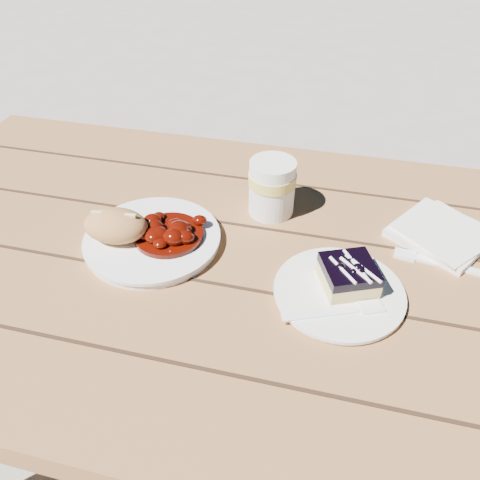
% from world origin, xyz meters
% --- Properties ---
extents(picnic_table, '(2.00, 1.55, 0.75)m').
position_xyz_m(picnic_table, '(0.00, -0.00, 0.59)').
color(picnic_table, brown).
rests_on(picnic_table, ground).
extents(main_plate, '(0.23, 0.23, 0.02)m').
position_xyz_m(main_plate, '(-0.43, -0.01, 0.76)').
color(main_plate, white).
rests_on(main_plate, picnic_table).
extents(goulash_stew, '(0.12, 0.12, 0.04)m').
position_xyz_m(goulash_stew, '(-0.40, -0.00, 0.79)').
color(goulash_stew, '#450902').
rests_on(goulash_stew, main_plate).
extents(bread_roll, '(0.12, 0.09, 0.06)m').
position_xyz_m(bread_roll, '(-0.49, -0.03, 0.79)').
color(bread_roll, '#B87F47').
rests_on(bread_roll, main_plate).
extents(dessert_plate, '(0.20, 0.20, 0.01)m').
position_xyz_m(dessert_plate, '(-0.10, -0.06, 0.76)').
color(dessert_plate, white).
rests_on(dessert_plate, picnic_table).
extents(blueberry_cake, '(0.10, 0.10, 0.05)m').
position_xyz_m(blueberry_cake, '(-0.09, -0.04, 0.78)').
color(blueberry_cake, '#E4CA7C').
rests_on(blueberry_cake, dessert_plate).
extents(fork_dessert, '(0.16, 0.08, 0.00)m').
position_xyz_m(fork_dessert, '(-0.12, -0.11, 0.76)').
color(fork_dessert, white).
rests_on(fork_dessert, dessert_plate).
extents(napkin_stack, '(0.21, 0.21, 0.01)m').
position_xyz_m(napkin_stack, '(0.07, 0.13, 0.76)').
color(napkin_stack, white).
rests_on(napkin_stack, picnic_table).
extents(fork_table, '(0.16, 0.05, 0.00)m').
position_xyz_m(fork_table, '(0.08, 0.05, 0.75)').
color(fork_table, white).
rests_on(fork_table, picnic_table).
extents(second_cup, '(0.09, 0.09, 0.11)m').
position_xyz_m(second_cup, '(-0.25, 0.14, 0.80)').
color(second_cup, white).
rests_on(second_cup, picnic_table).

